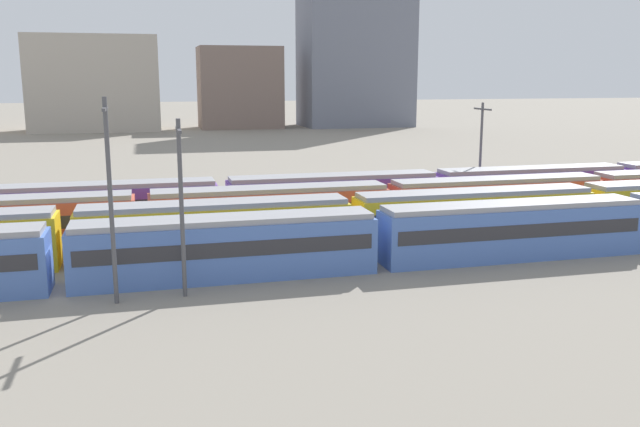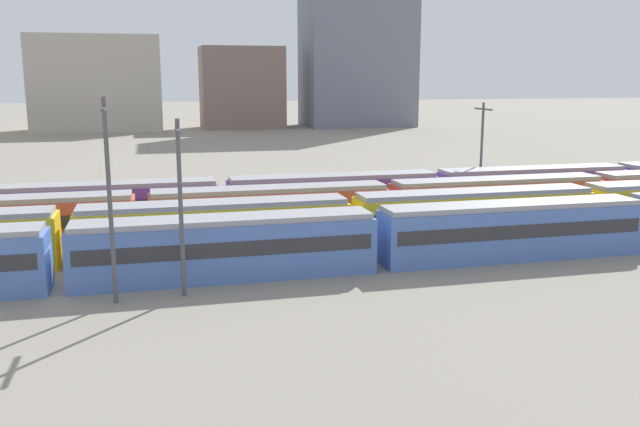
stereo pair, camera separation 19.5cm
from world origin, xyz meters
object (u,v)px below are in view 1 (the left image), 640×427
object	(u,v)px
train_track_0	(633,222)
catenary_pole_2	(110,192)
train_track_2	(388,205)
catenary_pole_1	(481,148)
catenary_pole_0	(181,200)
train_track_1	(586,209)
train_track_3	(531,187)

from	to	relation	value
train_track_0	catenary_pole_2	xyz separation A→B (m)	(-34.62, -3.20, 4.09)
train_track_2	catenary_pole_1	distance (m)	14.82
train_track_2	catenary_pole_1	xyz separation A→B (m)	(12.02, 7.96, 3.41)
catenary_pole_1	catenary_pole_2	distance (m)	38.87
train_track_2	catenary_pole_0	distance (m)	21.64
train_track_1	train_track_3	world-z (taller)	same
train_track_2	catenary_pole_0	bearing A→B (deg)	-141.47
train_track_0	catenary_pole_2	size ratio (longest dim) A/B	10.34
train_track_2	train_track_3	world-z (taller)	same
catenary_pole_0	train_track_2	bearing A→B (deg)	38.53
train_track_0	train_track_1	bearing A→B (deg)	90.71
train_track_2	catenary_pole_0	xyz separation A→B (m)	(-16.71, -13.30, 3.50)
train_track_0	catenary_pole_1	xyz separation A→B (m)	(-2.28, 18.36, 3.41)
train_track_0	train_track_2	world-z (taller)	same
catenary_pole_0	catenary_pole_1	bearing A→B (deg)	36.50
train_track_1	train_track_2	size ratio (longest dim) A/B	1.51
train_track_2	catenary_pole_0	world-z (taller)	catenary_pole_0
train_track_1	catenary_pole_1	distance (m)	13.77
train_track_3	catenary_pole_1	size ratio (longest dim) A/B	9.80
train_track_0	catenary_pole_2	bearing A→B (deg)	-174.73
catenary_pole_0	catenary_pole_1	size ratio (longest dim) A/B	1.02
train_track_0	catenary_pole_1	distance (m)	18.81
train_track_2	train_track_0	bearing A→B (deg)	-36.01
train_track_0	catenary_pole_1	bearing A→B (deg)	97.09
catenary_pole_0	catenary_pole_2	xyz separation A→B (m)	(-3.61, -0.29, 0.60)
catenary_pole_0	catenary_pole_2	bearing A→B (deg)	-175.37
train_track_2	train_track_3	xyz separation A→B (m)	(15.83, 5.20, 0.00)
catenary_pole_0	train_track_3	bearing A→B (deg)	29.63
train_track_3	catenary_pole_2	size ratio (longest dim) A/B	8.61
train_track_2	catenary_pole_1	size ratio (longest dim) A/B	7.82
train_track_3	catenary_pole_2	xyz separation A→B (m)	(-36.15, -18.80, 4.09)
train_track_3	train_track_2	bearing A→B (deg)	-161.82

